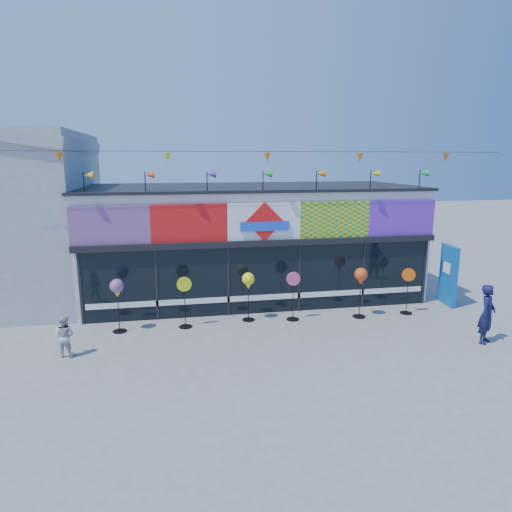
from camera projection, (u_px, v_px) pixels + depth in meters
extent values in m
plane|color=slate|center=(290.00, 354.00, 12.09)|extent=(80.00, 80.00, 0.00)
cube|color=silver|center=(251.00, 241.00, 17.44)|extent=(12.00, 5.00, 4.00)
cube|color=black|center=(264.00, 280.00, 15.16)|extent=(11.60, 0.12, 2.30)
cube|color=black|center=(264.00, 243.00, 14.86)|extent=(12.00, 0.30, 0.20)
cube|color=white|center=(264.00, 297.00, 15.26)|extent=(11.40, 0.10, 0.18)
cube|color=black|center=(250.00, 187.00, 17.02)|extent=(12.20, 5.20, 0.10)
cube|color=black|center=(81.00, 288.00, 14.11)|extent=(0.08, 0.14, 2.30)
cube|color=black|center=(156.00, 285.00, 14.52)|extent=(0.08, 0.14, 2.30)
cube|color=black|center=(228.00, 281.00, 14.94)|extent=(0.08, 0.14, 2.30)
cube|color=black|center=(299.00, 278.00, 15.37)|extent=(0.08, 0.14, 2.30)
cube|color=black|center=(363.00, 275.00, 15.78)|extent=(0.08, 0.14, 2.30)
cube|color=black|center=(424.00, 272.00, 16.19)|extent=(0.08, 0.14, 2.30)
cube|color=red|center=(110.00, 225.00, 13.87)|extent=(2.40, 0.08, 1.20)
cube|color=red|center=(189.00, 223.00, 14.30)|extent=(2.40, 0.08, 1.20)
cube|color=white|center=(264.00, 221.00, 14.73)|extent=(2.40, 0.08, 1.20)
cube|color=yellow|center=(335.00, 220.00, 15.16)|extent=(2.40, 0.08, 1.20)
cube|color=purple|center=(401.00, 218.00, 15.60)|extent=(2.40, 0.08, 1.20)
cube|color=red|center=(265.00, 222.00, 14.68)|extent=(1.27, 0.06, 1.27)
cube|color=blue|center=(265.00, 226.00, 14.69)|extent=(1.60, 0.05, 0.30)
cube|color=#EDFF15|center=(137.00, 289.00, 14.48)|extent=(0.78, 0.03, 0.78)
cube|color=#2E9B17|center=(174.00, 283.00, 14.67)|extent=(0.92, 0.03, 0.92)
cube|color=#EA4EA1|center=(211.00, 274.00, 14.83)|extent=(0.78, 0.03, 0.78)
cube|color=#F3F514|center=(246.00, 287.00, 15.14)|extent=(0.92, 0.03, 0.92)
cube|color=green|center=(281.00, 277.00, 15.30)|extent=(0.78, 0.03, 0.78)
cube|color=green|center=(315.00, 268.00, 15.45)|extent=(0.92, 0.03, 0.92)
cube|color=#1B8BED|center=(347.00, 280.00, 15.76)|extent=(0.78, 0.03, 0.78)
cube|color=#CF4575|center=(379.00, 273.00, 15.93)|extent=(0.92, 0.03, 0.92)
cylinder|color=black|center=(84.00, 184.00, 13.71)|extent=(0.03, 0.03, 0.70)
cone|color=gold|center=(88.00, 175.00, 13.68)|extent=(0.30, 0.22, 0.22)
cylinder|color=black|center=(145.00, 183.00, 14.03)|extent=(0.03, 0.03, 0.70)
cone|color=red|center=(150.00, 175.00, 14.00)|extent=(0.30, 0.22, 0.22)
cylinder|color=black|center=(207.00, 183.00, 14.37)|extent=(0.03, 0.03, 0.70)
cone|color=#5122A1|center=(211.00, 174.00, 14.34)|extent=(0.30, 0.22, 0.22)
cylinder|color=black|center=(263.00, 182.00, 14.69)|extent=(0.03, 0.03, 0.70)
cone|color=#16952B|center=(267.00, 174.00, 14.67)|extent=(0.30, 0.22, 0.22)
cylinder|color=black|center=(316.00, 181.00, 15.02)|extent=(0.03, 0.03, 0.70)
cone|color=orange|center=(321.00, 174.00, 14.99)|extent=(0.30, 0.22, 0.22)
cylinder|color=black|center=(370.00, 181.00, 15.36)|extent=(0.03, 0.03, 0.70)
cone|color=gold|center=(375.00, 173.00, 15.33)|extent=(0.30, 0.22, 0.22)
cylinder|color=black|center=(419.00, 181.00, 15.68)|extent=(0.03, 0.03, 0.70)
cone|color=green|center=(424.00, 173.00, 15.65)|extent=(0.30, 0.22, 0.22)
cylinder|color=black|center=(267.00, 151.00, 13.87)|extent=(16.00, 0.01, 0.01)
cone|color=orange|center=(59.00, 157.00, 12.83)|extent=(0.20, 0.20, 0.28)
cone|color=#C0E613|center=(167.00, 157.00, 13.37)|extent=(0.20, 0.20, 0.28)
cone|color=orange|center=(267.00, 158.00, 13.91)|extent=(0.20, 0.20, 0.28)
cone|color=orange|center=(360.00, 158.00, 14.45)|extent=(0.20, 0.20, 0.28)
cone|color=#C55212|center=(446.00, 158.00, 14.98)|extent=(0.20, 0.20, 0.28)
cube|color=#0A57A3|center=(448.00, 275.00, 16.08)|extent=(0.29, 1.07, 2.12)
cube|color=white|center=(447.00, 268.00, 16.01)|extent=(0.10, 0.48, 0.37)
cylinder|color=black|center=(120.00, 331.00, 13.68)|extent=(0.41, 0.41, 0.03)
cylinder|color=black|center=(118.00, 309.00, 13.54)|extent=(0.02, 0.02, 1.34)
sphere|color=yellow|center=(117.00, 286.00, 13.39)|extent=(0.41, 0.41, 0.41)
cone|color=yellow|center=(117.00, 294.00, 13.44)|extent=(0.21, 0.21, 0.19)
cylinder|color=black|center=(186.00, 327.00, 14.05)|extent=(0.41, 0.41, 0.03)
cylinder|color=black|center=(185.00, 306.00, 13.91)|extent=(0.02, 0.02, 1.32)
cylinder|color=#D0E613|center=(184.00, 284.00, 13.77)|extent=(0.45, 0.05, 0.45)
cylinder|color=black|center=(249.00, 320.00, 14.65)|extent=(0.40, 0.40, 0.03)
cylinder|color=black|center=(248.00, 300.00, 14.51)|extent=(0.02, 0.02, 1.30)
sphere|color=#FFF115|center=(248.00, 279.00, 14.37)|extent=(0.40, 0.40, 0.40)
cone|color=#FFF115|center=(248.00, 286.00, 14.42)|extent=(0.20, 0.20, 0.18)
cylinder|color=black|center=(293.00, 319.00, 14.70)|extent=(0.40, 0.40, 0.03)
cylinder|color=black|center=(293.00, 299.00, 14.56)|extent=(0.02, 0.02, 1.32)
cylinder|color=#D34682|center=(293.00, 279.00, 14.42)|extent=(0.45, 0.06, 0.45)
cylinder|color=black|center=(359.00, 316.00, 14.96)|extent=(0.42, 0.42, 0.03)
cylinder|color=black|center=(360.00, 296.00, 14.81)|extent=(0.03, 0.03, 1.36)
sphere|color=#D74114|center=(361.00, 274.00, 14.66)|extent=(0.42, 0.42, 0.42)
cone|color=#D74114|center=(361.00, 282.00, 14.71)|extent=(0.21, 0.21, 0.19)
cylinder|color=black|center=(406.00, 313.00, 15.30)|extent=(0.40, 0.40, 0.03)
cylinder|color=black|center=(407.00, 294.00, 15.16)|extent=(0.02, 0.02, 1.29)
cylinder|color=#E74E0C|center=(409.00, 275.00, 15.02)|extent=(0.43, 0.16, 0.44)
imported|color=#12143A|center=(487.00, 314.00, 12.71)|extent=(0.73, 0.70, 1.68)
imported|color=#BABABA|center=(65.00, 336.00, 11.89)|extent=(0.61, 0.45, 1.11)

